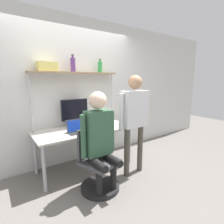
{
  "coord_description": "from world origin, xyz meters",
  "views": [
    {
      "loc": [
        -1.28,
        -2.3,
        1.58
      ],
      "look_at": [
        0.24,
        -0.11,
        1.08
      ],
      "focal_mm": 28.0,
      "sensor_mm": 36.0,
      "label": 1
    }
  ],
  "objects": [
    {
      "name": "office_chair",
      "position": [
        -0.12,
        -0.27,
        0.27
      ],
      "size": [
        0.59,
        0.59,
        0.89
      ],
      "color": "black",
      "rests_on": "ground_plane"
    },
    {
      "name": "monitor",
      "position": [
        -0.05,
        0.65,
        1.0
      ],
      "size": [
        0.51,
        0.19,
        0.5
      ],
      "color": "#333338",
      "rests_on": "desk"
    },
    {
      "name": "wall_back",
      "position": [
        0.0,
        0.82,
        1.35
      ],
      "size": [
        8.0,
        0.06,
        2.7
      ],
      "color": "silver",
      "rests_on": "ground_plane"
    },
    {
      "name": "storage_box",
      "position": [
        -0.49,
        0.66,
        1.78
      ],
      "size": [
        0.31,
        0.18,
        0.14
      ],
      "color": "#DBCC66",
      "rests_on": "shelf_unit"
    },
    {
      "name": "shelf_unit",
      "position": [
        0.0,
        0.66,
        1.43
      ],
      "size": [
        1.59,
        0.24,
        1.7
      ],
      "color": "#997A56",
      "rests_on": "ground_plane"
    },
    {
      "name": "bottle_purple",
      "position": [
        -0.05,
        0.66,
        1.83
      ],
      "size": [
        0.09,
        0.09,
        0.29
      ],
      "color": "#593372",
      "rests_on": "shelf_unit"
    },
    {
      "name": "ground_plane",
      "position": [
        0.0,
        0.0,
        0.0
      ],
      "size": [
        12.0,
        12.0,
        0.0
      ],
      "primitive_type": "plane",
      "color": "slate"
    },
    {
      "name": "desk",
      "position": [
        0.0,
        0.41,
        0.66
      ],
      "size": [
        1.67,
        0.77,
        0.73
      ],
      "color": "beige",
      "rests_on": "ground_plane"
    },
    {
      "name": "bottle_green",
      "position": [
        0.5,
        0.66,
        1.81
      ],
      "size": [
        0.08,
        0.08,
        0.25
      ],
      "color": "#2D8C3F",
      "rests_on": "shelf_unit"
    },
    {
      "name": "person_standing",
      "position": [
        0.6,
        -0.24,
        1.05
      ],
      "size": [
        0.62,
        0.22,
        1.64
      ],
      "color": "#4C473D",
      "rests_on": "ground_plane"
    },
    {
      "name": "cell_phone",
      "position": [
        0.12,
        0.26,
        0.73
      ],
      "size": [
        0.07,
        0.15,
        0.01
      ],
      "color": "#264C8C",
      "rests_on": "desk"
    },
    {
      "name": "person_seated",
      "position": [
        -0.11,
        -0.31,
        0.83
      ],
      "size": [
        0.53,
        0.48,
        1.42
      ],
      "color": "black",
      "rests_on": "ground_plane"
    },
    {
      "name": "laptop",
      "position": [
        -0.17,
        0.28,
        0.78
      ],
      "size": [
        0.35,
        0.21,
        0.21
      ],
      "color": "#333338",
      "rests_on": "desk"
    }
  ]
}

